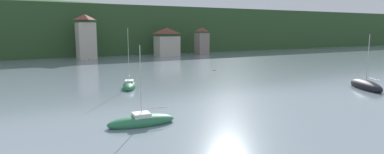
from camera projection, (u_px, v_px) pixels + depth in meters
wooded_hillside at (14, 33)px, 96.03m from camera, size 352.00×49.93×23.88m
shore_building_westcentral at (86, 37)px, 73.90m from camera, size 3.95×5.70×10.15m
shore_building_central at (167, 42)px, 83.05m from camera, size 5.89×4.60×7.19m
shore_building_eastcentral at (202, 41)px, 87.18m from camera, size 3.18×3.23×7.29m
sailboat_mid_0 at (142, 121)px, 23.27m from camera, size 5.02×1.91×6.02m
sailboat_far_1 at (129, 86)px, 37.84m from camera, size 3.00×4.80×7.24m
sailboat_mid_5 at (366, 86)px, 37.38m from camera, size 4.40×6.21×6.64m
mooring_buoy_mid at (214, 71)px, 53.38m from camera, size 0.42×0.42×0.42m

